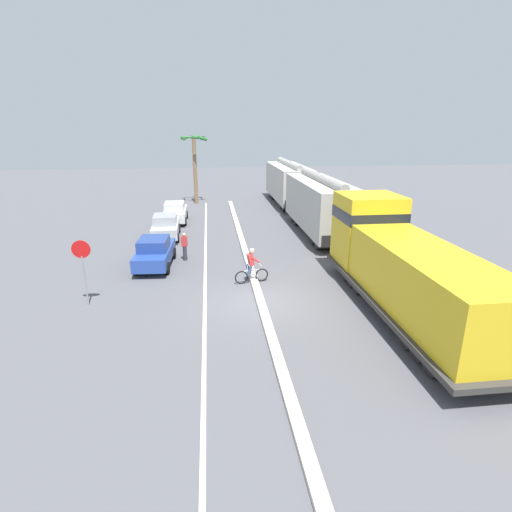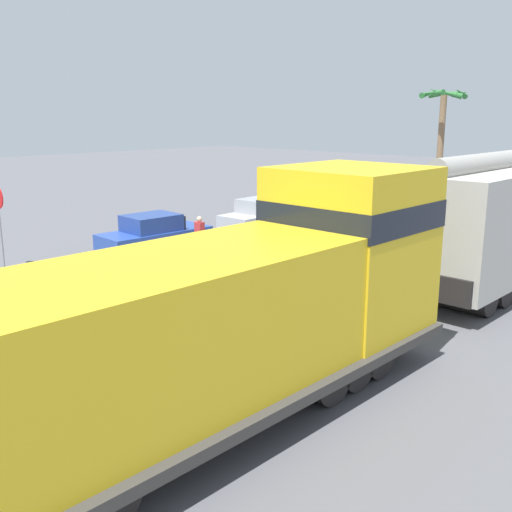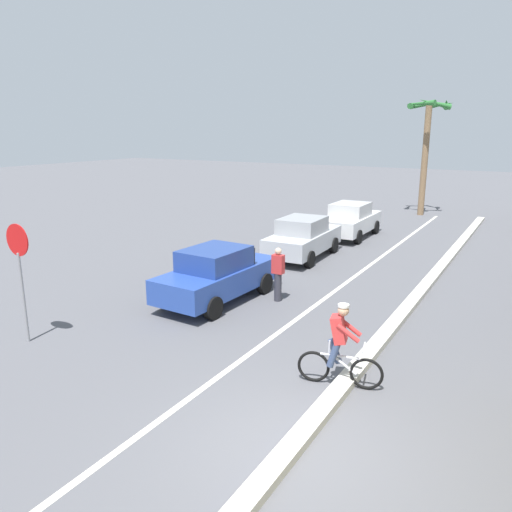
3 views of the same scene
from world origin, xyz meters
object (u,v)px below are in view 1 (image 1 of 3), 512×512
parked_car_silver (166,226)px  parked_car_white (175,212)px  parked_car_blue (155,252)px  hopper_car_middle (288,183)px  palm_tree_near (195,152)px  locomotive (399,267)px  pedestrian_by_cars (185,246)px  cyclist (251,267)px  stop_sign (82,260)px  hopper_car_lead (320,205)px

parked_car_silver → parked_car_white: same height
parked_car_blue → parked_car_white: same height
hopper_car_middle → palm_tree_near: bearing=171.6°
locomotive → palm_tree_near: size_ratio=1.74×
parked_car_blue → pedestrian_by_cars: bearing=29.5°
parked_car_white → cyclist: (4.66, -13.60, 0.00)m
parked_car_silver → stop_sign: bearing=-102.1°
palm_tree_near → hopper_car_lead: bearing=-55.3°
parked_car_white → pedestrian_by_cars: size_ratio=2.60×
hopper_car_middle → parked_car_white: bearing=-147.1°
palm_tree_near → pedestrian_by_cars: palm_tree_near is taller
hopper_car_middle → cyclist: hopper_car_middle is taller
palm_tree_near → pedestrian_by_cars: (-0.24, -17.80, -4.13)m
cyclist → stop_sign: bearing=-166.4°
parked_car_silver → parked_car_white: (0.29, 4.68, 0.00)m
stop_sign → palm_tree_near: 23.94m
cyclist → palm_tree_near: (-3.17, 21.67, 4.16)m
parked_car_silver → stop_sign: stop_sign is taller
locomotive → pedestrian_by_cars: bearing=141.6°
parked_car_white → parked_car_silver: bearing=-93.5°
hopper_car_middle → pedestrian_by_cars: bearing=-119.1°
pedestrian_by_cars → locomotive: bearing=-38.4°
stop_sign → palm_tree_near: palm_tree_near is taller
parked_car_blue → parked_car_silver: (0.01, 5.93, 0.00)m
cyclist → pedestrian_by_cars: 5.15m
pedestrian_by_cars → parked_car_white: bearing=97.4°
parked_car_blue → parked_car_white: 10.61m
hopper_car_lead → parked_car_blue: bearing=-151.8°
parked_car_blue → stop_sign: 5.39m
locomotive → parked_car_white: (-10.45, 17.01, -0.98)m
hopper_car_lead → parked_car_white: bearing=155.1°
pedestrian_by_cars → hopper_car_lead: bearing=27.9°
parked_car_blue → parked_car_silver: same height
parked_car_white → stop_sign: stop_sign is taller
hopper_car_middle → parked_car_blue: bearing=-121.8°
parked_car_silver → stop_sign: (-2.28, -10.66, 1.21)m
locomotive → parked_car_white: size_ratio=2.76×
locomotive → stop_sign: locomotive is taller
palm_tree_near → parked_car_white: bearing=-100.5°
hopper_car_lead → parked_car_silver: bearing=179.1°
hopper_car_lead → hopper_car_middle: same height
hopper_car_lead → stop_sign: bearing=-141.1°
hopper_car_lead → stop_sign: size_ratio=3.68×
hopper_car_lead → stop_sign: hopper_car_lead is taller
hopper_car_lead → hopper_car_middle: (0.00, 11.60, 0.00)m
stop_sign → pedestrian_by_cars: 6.89m
pedestrian_by_cars → palm_tree_near: bearing=89.2°
locomotive → hopper_car_middle: 23.76m
locomotive → parked_car_white: 19.99m
cyclist → stop_sign: 7.53m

